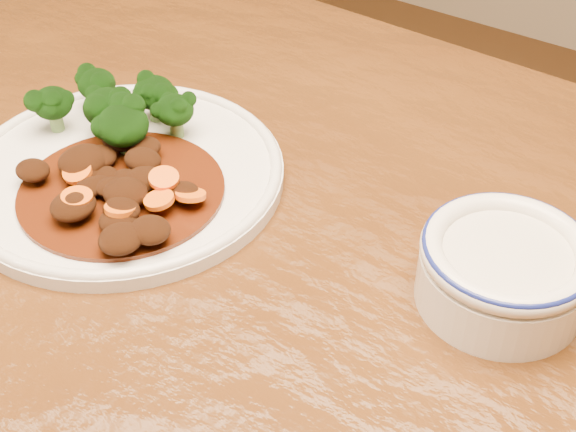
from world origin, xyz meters
The scene contains 5 objects.
dining_table centered at (0.00, 0.00, 0.67)m, with size 1.53×0.95×0.75m.
dinner_plate centered at (-0.19, 0.02, 0.76)m, with size 0.31×0.31×0.02m.
broccoli_florets centered at (-0.23, 0.06, 0.79)m, with size 0.14×0.11×0.05m.
mince_stew centered at (-0.16, -0.01, 0.78)m, with size 0.19×0.19×0.03m.
dip_bowl centered at (0.17, 0.08, 0.78)m, with size 0.13×0.13×0.06m.
Camera 1 is at (0.29, -0.39, 1.21)m, focal length 50.00 mm.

